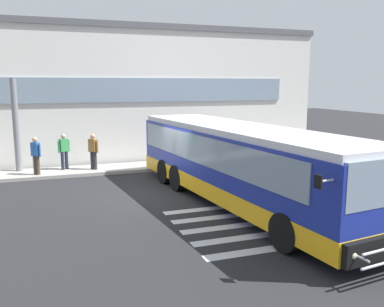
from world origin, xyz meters
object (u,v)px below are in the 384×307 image
bus_main_foreground (240,166)px  passenger_by_doorway (64,150)px  entry_support_column (16,125)px  passenger_near_column (36,154)px  passenger_at_curb_edge (93,150)px

bus_main_foreground → passenger_by_doorway: size_ratio=7.30×
entry_support_column → bus_main_foreground: bearing=-45.5°
passenger_by_doorway → bus_main_foreground: bearing=-52.9°
passenger_by_doorway → passenger_near_column: bearing=-147.7°
entry_support_column → passenger_at_curb_edge: entry_support_column is taller
bus_main_foreground → passenger_at_curb_edge: bearing=121.7°
bus_main_foreground → passenger_at_curb_edge: (-4.21, 6.83, -0.26)m
passenger_near_column → passenger_by_doorway: size_ratio=1.00×
passenger_near_column → bus_main_foreground: bearing=-44.2°
bus_main_foreground → passenger_near_column: size_ratio=7.30×
bus_main_foreground → passenger_at_curb_edge: 8.03m
passenger_near_column → passenger_by_doorway: bearing=32.3°
entry_support_column → passenger_at_curb_edge: 3.58m
entry_support_column → bus_main_foreground: entry_support_column is taller
passenger_near_column → passenger_at_curb_edge: 2.51m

